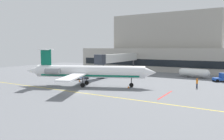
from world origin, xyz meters
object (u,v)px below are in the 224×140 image
(regional_jet, at_px, (87,72))
(marshaller, at_px, (197,83))
(baggage_tug, at_px, (105,75))
(pushback_tractor, at_px, (221,78))
(belt_loader, at_px, (80,76))
(fuel_tank, at_px, (194,73))

(regional_jet, height_order, marshaller, regional_jet)
(baggage_tug, distance_m, marshaller, 24.57)
(baggage_tug, bearing_deg, pushback_tractor, 16.47)
(belt_loader, bearing_deg, regional_jet, -42.77)
(baggage_tug, xyz_separation_m, belt_loader, (-4.00, -5.52, 0.07))
(fuel_tank, bearing_deg, pushback_tractor, -31.24)
(pushback_tractor, xyz_separation_m, fuel_tank, (-6.89, 4.18, 0.44))
(belt_loader, xyz_separation_m, fuel_tank, (24.78, 17.88, 0.45))
(regional_jet, height_order, baggage_tug, regional_jet)
(belt_loader, distance_m, fuel_tank, 30.56)
(pushback_tractor, distance_m, marshaller, 12.25)
(regional_jet, xyz_separation_m, belt_loader, (-8.01, 7.41, -2.15))
(baggage_tug, distance_m, belt_loader, 6.81)
(pushback_tractor, bearing_deg, fuel_tank, 148.76)
(marshaller, bearing_deg, fuel_tank, 102.45)
(belt_loader, height_order, marshaller, marshaller)
(pushback_tractor, height_order, marshaller, pushback_tractor)
(marshaller, bearing_deg, baggage_tug, 171.59)
(belt_loader, xyz_separation_m, marshaller, (28.31, 1.92, 0.12))
(regional_jet, relative_size, pushback_tractor, 8.12)
(belt_loader, bearing_deg, marshaller, 3.88)
(pushback_tractor, distance_m, fuel_tank, 8.07)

